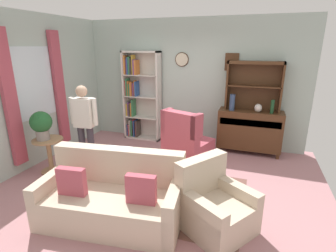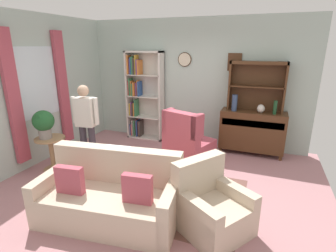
# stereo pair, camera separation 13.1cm
# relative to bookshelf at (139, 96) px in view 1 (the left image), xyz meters

# --- Properties ---
(ground_plane) EXTENTS (5.40, 4.60, 0.02)m
(ground_plane) POSITION_rel_bookshelf_xyz_m (1.25, -1.94, -1.06)
(ground_plane) COLOR #B27A7F
(wall_back) EXTENTS (5.00, 0.09, 2.80)m
(wall_back) POSITION_rel_bookshelf_xyz_m (1.25, 0.19, 0.36)
(wall_back) COLOR #ADC1B7
(wall_back) RESTS_ON ground_plane
(wall_left) EXTENTS (0.16, 4.20, 2.80)m
(wall_left) POSITION_rel_bookshelf_xyz_m (-1.27, -1.93, 0.35)
(wall_left) COLOR #ADC1B7
(wall_left) RESTS_ON ground_plane
(area_rug) EXTENTS (2.42, 1.76, 0.01)m
(area_rug) POSITION_rel_bookshelf_xyz_m (1.45, -2.24, -1.05)
(area_rug) COLOR brown
(area_rug) RESTS_ON ground_plane
(bookshelf) EXTENTS (0.90, 0.30, 2.10)m
(bookshelf) POSITION_rel_bookshelf_xyz_m (0.00, 0.00, 0.00)
(bookshelf) COLOR silver
(bookshelf) RESTS_ON ground_plane
(sideboard) EXTENTS (1.30, 0.45, 0.92)m
(sideboard) POSITION_rel_bookshelf_xyz_m (2.60, -0.08, -0.54)
(sideboard) COLOR #4C2D19
(sideboard) RESTS_ON ground_plane
(sideboard_hutch) EXTENTS (1.10, 0.26, 1.00)m
(sideboard_hutch) POSITION_rel_bookshelf_xyz_m (2.60, 0.03, 0.51)
(sideboard_hutch) COLOR #4C2D19
(sideboard_hutch) RESTS_ON sideboard
(vase_tall) EXTENTS (0.11, 0.11, 0.34)m
(vase_tall) POSITION_rel_bookshelf_xyz_m (2.21, -0.16, 0.04)
(vase_tall) COLOR #33476B
(vase_tall) RESTS_ON sideboard
(vase_round) EXTENTS (0.15, 0.15, 0.17)m
(vase_round) POSITION_rel_bookshelf_xyz_m (2.73, -0.15, -0.04)
(vase_round) COLOR beige
(vase_round) RESTS_ON sideboard
(bottle_wine) EXTENTS (0.07, 0.07, 0.27)m
(bottle_wine) POSITION_rel_bookshelf_xyz_m (2.99, -0.17, 0.01)
(bottle_wine) COLOR #194223
(bottle_wine) RESTS_ON sideboard
(couch_floral) EXTENTS (1.89, 1.08, 0.90)m
(couch_floral) POSITION_rel_bookshelf_xyz_m (1.03, -3.03, -0.74)
(couch_floral) COLOR beige
(couch_floral) RESTS_ON ground_plane
(armchair_floral) EXTENTS (1.07, 1.06, 0.88)m
(armchair_floral) POSITION_rel_bookshelf_xyz_m (2.32, -2.77, -0.76)
(armchair_floral) COLOR beige
(armchair_floral) RESTS_ON ground_plane
(wingback_chair) EXTENTS (1.00, 1.01, 1.05)m
(wingback_chair) POSITION_rel_bookshelf_xyz_m (1.45, -0.97, -0.67)
(wingback_chair) COLOR #B74C5B
(wingback_chair) RESTS_ON ground_plane
(plant_stand) EXTENTS (0.52, 0.52, 0.63)m
(plant_stand) POSITION_rel_bookshelf_xyz_m (-0.74, -2.22, -0.66)
(plant_stand) COLOR #A87F56
(plant_stand) RESTS_ON ground_plane
(potted_plant_large) EXTENTS (0.37, 0.37, 0.51)m
(potted_plant_large) POSITION_rel_bookshelf_xyz_m (-0.79, -2.26, -0.12)
(potted_plant_large) COLOR gray
(potted_plant_large) RESTS_ON plant_stand
(potted_plant_small) EXTENTS (0.22, 0.22, 0.30)m
(potted_plant_small) POSITION_rel_bookshelf_xyz_m (-0.38, -2.24, -0.87)
(potted_plant_small) COLOR gray
(potted_plant_small) RESTS_ON ground_plane
(person_reading) EXTENTS (0.53, 0.24, 1.56)m
(person_reading) POSITION_rel_bookshelf_xyz_m (-0.19, -1.87, -0.14)
(person_reading) COLOR #38333D
(person_reading) RESTS_ON ground_plane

